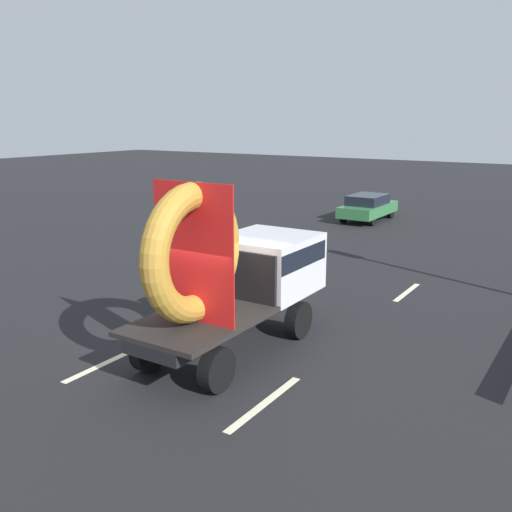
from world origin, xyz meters
The scene contains 7 objects.
ground_plane centered at (0.00, 0.00, 0.00)m, with size 120.00×120.00×0.00m, color black.
flatbed_truck centered at (0.35, 0.70, 1.74)m, with size 2.02×5.21×3.84m.
distant_sedan centered at (-3.38, 17.55, 0.70)m, with size 1.71×3.98×1.30m.
lane_dash_left_near centered at (-1.52, -1.70, 0.00)m, with size 2.03×0.16×0.01m, color beige.
lane_dash_left_far centered at (-1.52, 6.55, 0.00)m, with size 2.46×0.16×0.01m, color beige.
lane_dash_right_near centered at (2.21, -1.28, 0.00)m, with size 2.40×0.16×0.01m, color beige.
lane_dash_right_far centered at (2.21, 6.69, 0.00)m, with size 2.05×0.16×0.01m, color beige.
Camera 1 is at (7.10, -9.23, 4.99)m, focal length 39.94 mm.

